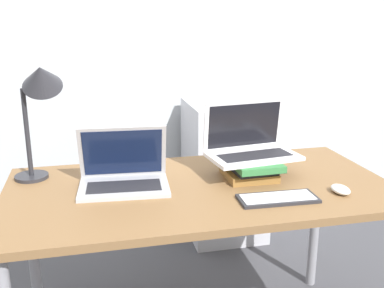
% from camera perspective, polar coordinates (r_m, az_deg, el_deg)
% --- Properties ---
extents(wall_back, '(8.00, 0.05, 2.70)m').
position_cam_1_polar(wall_back, '(3.10, -5.37, 14.16)').
color(wall_back, silver).
rests_on(wall_back, ground_plane).
extents(desk, '(1.57, 0.79, 0.78)m').
position_cam_1_polar(desk, '(1.87, 1.09, -7.59)').
color(desk, brown).
rests_on(desk, ground_plane).
extents(laptop_left, '(0.37, 0.27, 0.25)m').
position_cam_1_polar(laptop_left, '(1.84, -8.68, -3.93)').
color(laptop_left, '#B2B2B7').
rests_on(laptop_left, desk).
extents(book_stack, '(0.22, 0.27, 0.08)m').
position_cam_1_polar(book_stack, '(1.94, 7.44, -2.97)').
color(book_stack, olive).
rests_on(book_stack, desk).
extents(laptop_on_books, '(0.40, 0.27, 0.23)m').
position_cam_1_polar(laptop_on_books, '(1.95, 7.41, -0.19)').
color(laptop_on_books, silver).
rests_on(laptop_on_books, book_stack).
extents(wireless_keyboard, '(0.30, 0.13, 0.01)m').
position_cam_1_polar(wireless_keyboard, '(1.73, 10.84, -6.80)').
color(wireless_keyboard, '#28282D').
rests_on(wireless_keyboard, desk).
extents(mouse, '(0.06, 0.10, 0.03)m').
position_cam_1_polar(mouse, '(1.86, 18.34, -5.50)').
color(mouse, white).
rests_on(mouse, desk).
extents(desk_lamp, '(0.23, 0.20, 0.52)m').
position_cam_1_polar(desk_lamp, '(1.91, -18.81, 6.51)').
color(desk_lamp, '#28282D').
rests_on(desk_lamp, desk).
extents(mini_fridge, '(0.49, 0.53, 0.91)m').
position_cam_1_polar(mini_fridge, '(3.02, 4.13, -3.24)').
color(mini_fridge, silver).
rests_on(mini_fridge, ground_plane).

